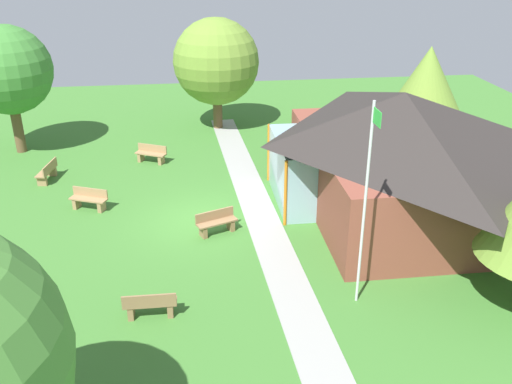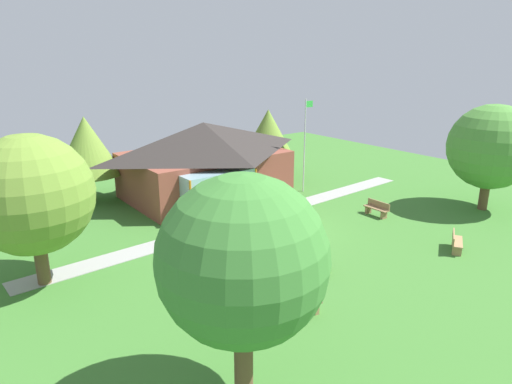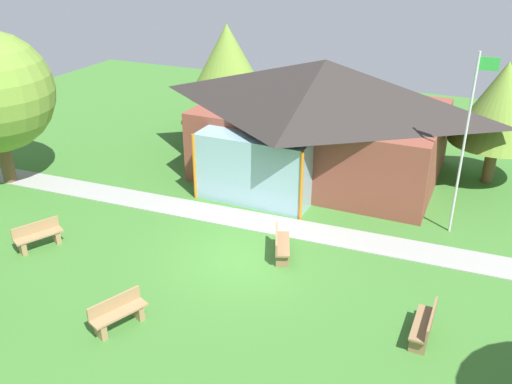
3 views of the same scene
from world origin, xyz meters
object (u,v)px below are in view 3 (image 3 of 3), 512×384
bench_mid_left (38,236)px  tree_behind_pavilion_right (502,103)px  bench_rear_near_path (281,245)px  pavilion (320,116)px  bench_mid_right (424,326)px  flagpole (466,139)px  bench_front_center (118,313)px  tree_behind_pavilion_left (227,61)px

bench_mid_left → tree_behind_pavilion_right: tree_behind_pavilion_right is taller
bench_rear_near_path → tree_behind_pavilion_right: bearing=125.6°
pavilion → tree_behind_pavilion_right: (6.61, 1.88, 0.83)m
pavilion → bench_mid_right: pavilion is taller
flagpole → tree_behind_pavilion_right: 4.95m
bench_mid_right → tree_behind_pavilion_right: bearing=-3.9°
bench_mid_left → bench_front_center: bearing=91.8°
flagpole → pavilion: bearing=152.5°
pavilion → bench_rear_near_path: pavilion is taller
pavilion → bench_mid_right: (5.76, -9.00, -2.05)m
bench_front_center → bench_rear_near_path: bearing=174.8°
bench_front_center → tree_behind_pavilion_right: (8.13, 13.60, 2.88)m
pavilion → tree_behind_pavilion_right: tree_behind_pavilion_right is taller
tree_behind_pavilion_right → flagpole: bearing=-100.1°
tree_behind_pavilion_left → bench_front_center: bearing=-73.6°
flagpole → bench_mid_right: 6.69m
bench_rear_near_path → tree_behind_pavilion_right: size_ratio=0.32×
bench_front_center → bench_mid_right: (7.28, 2.71, 0.00)m
pavilion → tree_behind_pavilion_right: bearing=15.9°
flagpole → bench_mid_left: 14.00m
flagpole → tree_behind_pavilion_right: size_ratio=1.24×
bench_mid_right → tree_behind_pavilion_left: tree_behind_pavilion_left is taller
bench_mid_left → bench_rear_near_path: 7.81m
flagpole → bench_rear_near_path: 6.75m
bench_front_center → bench_mid_right: size_ratio=1.03×
pavilion → bench_mid_right: 10.88m
bench_mid_left → tree_behind_pavilion_left: bearing=-154.4°
flagpole → bench_rear_near_path: bearing=-140.6°
pavilion → bench_mid_left: size_ratio=6.77×
pavilion → flagpole: flagpole is taller
bench_rear_near_path → tree_behind_pavilion_left: (-7.12, 10.56, 3.02)m
bench_rear_near_path → flagpole: bearing=107.5°
bench_rear_near_path → bench_front_center: bearing=-49.8°
flagpole → bench_front_center: flagpole is taller
flagpole → bench_mid_left: (-12.04, -6.52, -2.93)m
flagpole → tree_behind_pavilion_right: flagpole is taller
flagpole → bench_mid_right: (0.01, -6.01, -2.93)m
bench_front_center → tree_behind_pavilion_right: tree_behind_pavilion_right is taller
bench_mid_left → bench_front_center: size_ratio=0.99×
pavilion → tree_behind_pavilion_left: tree_behind_pavilion_left is taller
bench_mid_right → pavilion: bearing=33.2°
pavilion → bench_mid_right: size_ratio=6.92×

